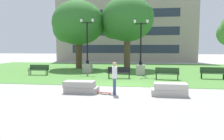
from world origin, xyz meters
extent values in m
plane|color=#A3A09B|center=(0.00, 0.00, 0.00)|extent=(140.00, 140.00, 0.00)
cube|color=#4C8438|center=(0.00, 10.00, 0.01)|extent=(40.00, 20.00, 0.02)
cube|color=#9E9991|center=(-1.81, -2.11, 0.16)|extent=(1.80, 0.90, 0.32)
cube|color=#A6A098|center=(-1.94, -2.11, 0.48)|extent=(1.66, 0.83, 0.32)
cube|color=#B2ADA3|center=(2.84, -2.10, 0.16)|extent=(1.80, 0.90, 0.32)
cube|color=#BBB6AB|center=(2.91, -2.10, 0.48)|extent=(1.66, 0.83, 0.32)
cylinder|color=#384C7A|center=(0.04, -2.36, 0.43)|extent=(0.15, 0.15, 0.86)
cylinder|color=#384C7A|center=(0.00, -2.16, 0.43)|extent=(0.15, 0.15, 0.86)
cube|color=white|center=(0.02, -2.26, 1.16)|extent=(0.31, 0.44, 0.60)
cylinder|color=white|center=(0.07, -2.29, 1.30)|extent=(0.19, 0.51, 0.41)
cylinder|color=white|center=(-0.03, -2.22, 1.30)|extent=(0.19, 0.51, 0.41)
sphere|color=tan|center=(0.02, -2.26, 1.60)|extent=(0.22, 0.22, 0.22)
cube|color=maroon|center=(-0.49, -2.34, 0.09)|extent=(0.82, 0.39, 0.02)
cube|color=maroon|center=(-0.92, -2.23, 0.11)|extent=(0.16, 0.22, 0.06)
cube|color=maroon|center=(-0.05, -2.45, 0.11)|extent=(0.16, 0.22, 0.06)
cylinder|color=silver|center=(-0.73, -2.40, 0.03)|extent=(0.06, 0.04, 0.06)
cylinder|color=silver|center=(-0.67, -2.18, 0.03)|extent=(0.06, 0.04, 0.06)
cylinder|color=silver|center=(-0.30, -2.50, 0.03)|extent=(0.06, 0.04, 0.06)
cylinder|color=silver|center=(-0.25, -2.29, 0.03)|extent=(0.06, 0.04, 0.06)
cube|color=#284723|center=(6.84, 4.22, 0.46)|extent=(1.84, 0.66, 0.05)
cube|color=#284723|center=(6.87, 4.47, 0.69)|extent=(1.80, 0.34, 0.46)
cube|color=black|center=(6.01, 4.33, 0.58)|extent=(0.11, 0.40, 0.04)
cylinder|color=black|center=(6.03, 4.16, 0.23)|extent=(0.07, 0.07, 0.41)
cylinder|color=black|center=(7.62, 3.97, 0.23)|extent=(0.07, 0.07, 0.41)
cylinder|color=black|center=(6.07, 4.48, 0.23)|extent=(0.07, 0.07, 0.41)
cylinder|color=black|center=(7.66, 4.29, 0.23)|extent=(0.07, 0.07, 0.41)
cube|color=#284723|center=(-7.77, 4.64, 0.46)|extent=(1.81, 0.47, 0.05)
cube|color=#284723|center=(-7.77, 4.89, 0.69)|extent=(1.80, 0.15, 0.46)
cube|color=black|center=(-8.61, 4.62, 0.58)|extent=(0.07, 0.40, 0.04)
cube|color=black|center=(-6.93, 4.65, 0.58)|extent=(0.07, 0.40, 0.04)
cylinder|color=black|center=(-8.57, 4.46, 0.23)|extent=(0.07, 0.07, 0.41)
cylinder|color=black|center=(-6.97, 4.49, 0.23)|extent=(0.07, 0.07, 0.41)
cylinder|color=black|center=(-8.57, 4.78, 0.23)|extent=(0.07, 0.07, 0.41)
cylinder|color=black|center=(-6.97, 4.81, 0.23)|extent=(0.07, 0.07, 0.41)
cube|color=black|center=(-0.39, 3.51, 0.46)|extent=(1.84, 0.63, 0.05)
cube|color=black|center=(-0.42, 3.76, 0.69)|extent=(1.80, 0.31, 0.46)
cube|color=black|center=(-1.23, 3.42, 0.58)|extent=(0.10, 0.40, 0.04)
cube|color=black|center=(0.44, 3.60, 0.58)|extent=(0.10, 0.40, 0.04)
cylinder|color=black|center=(-1.17, 3.27, 0.23)|extent=(0.07, 0.07, 0.41)
cylinder|color=black|center=(0.42, 3.44, 0.23)|extent=(0.07, 0.07, 0.41)
cylinder|color=black|center=(-1.21, 3.59, 0.23)|extent=(0.07, 0.07, 0.41)
cylinder|color=black|center=(0.38, 3.75, 0.23)|extent=(0.07, 0.07, 0.41)
cube|color=#284723|center=(3.30, 3.38, 0.46)|extent=(1.84, 0.63, 0.05)
cube|color=#284723|center=(3.32, 3.63, 0.69)|extent=(1.80, 0.32, 0.46)
cube|color=black|center=(2.46, 3.47, 0.58)|extent=(0.10, 0.40, 0.04)
cube|color=black|center=(4.13, 3.28, 0.58)|extent=(0.10, 0.40, 0.04)
cylinder|color=black|center=(2.48, 3.31, 0.23)|extent=(0.07, 0.07, 0.41)
cylinder|color=black|center=(4.07, 3.13, 0.23)|extent=(0.07, 0.07, 0.41)
cylinder|color=black|center=(2.52, 3.62, 0.23)|extent=(0.07, 0.07, 0.41)
cylinder|color=black|center=(4.11, 3.45, 0.23)|extent=(0.07, 0.07, 0.41)
cube|color=gray|center=(-3.82, 6.80, 0.47)|extent=(0.80, 0.80, 0.90)
cylinder|color=black|center=(-3.82, 6.80, 1.07)|extent=(0.28, 0.28, 0.30)
cylinder|color=black|center=(-3.82, 6.80, 2.90)|extent=(0.14, 0.14, 3.97)
cube|color=black|center=(-3.82, 6.80, 4.79)|extent=(1.10, 0.08, 0.08)
ellipsoid|color=white|center=(-4.37, 6.80, 5.03)|extent=(0.22, 0.22, 0.36)
cone|color=black|center=(-4.37, 6.80, 5.22)|extent=(0.20, 0.20, 0.13)
ellipsoid|color=white|center=(-3.27, 6.80, 5.03)|extent=(0.22, 0.22, 0.36)
cone|color=black|center=(-3.27, 6.80, 5.22)|extent=(0.20, 0.20, 0.13)
cube|color=#ADA89E|center=(1.25, 6.12, 0.47)|extent=(0.80, 0.80, 0.90)
cylinder|color=black|center=(1.25, 6.12, 1.07)|extent=(0.28, 0.28, 0.30)
cylinder|color=black|center=(1.25, 6.12, 2.78)|extent=(0.14, 0.14, 3.72)
cube|color=black|center=(1.25, 6.12, 4.54)|extent=(1.10, 0.08, 0.08)
ellipsoid|color=white|center=(0.70, 6.12, 4.78)|extent=(0.22, 0.22, 0.36)
cone|color=black|center=(0.70, 6.12, 4.97)|extent=(0.20, 0.20, 0.13)
ellipsoid|color=white|center=(1.80, 6.12, 4.78)|extent=(0.22, 0.22, 0.36)
cone|color=black|center=(1.80, 6.12, 4.97)|extent=(0.20, 0.20, 0.13)
cylinder|color=brown|center=(-0.40, 11.86, 2.04)|extent=(0.74, 0.74, 4.03)
ellipsoid|color=#2D6B28|center=(-0.40, 11.86, 5.69)|extent=(5.96, 5.96, 5.07)
sphere|color=#2D6B28|center=(-2.04, 12.46, 5.10)|extent=(3.28, 3.28, 3.28)
sphere|color=#2D6B28|center=(1.09, 11.26, 5.99)|extent=(2.98, 2.98, 2.98)
cylinder|color=#4C3823|center=(-6.04, 11.30, 1.84)|extent=(0.74, 0.74, 3.63)
ellipsoid|color=#2D6B28|center=(-6.04, 11.30, 5.30)|extent=(5.98, 5.98, 5.09)
sphere|color=#2D6B28|center=(-7.68, 11.90, 4.70)|extent=(3.29, 3.29, 3.29)
sphere|color=#2D6B28|center=(-4.54, 10.70, 5.60)|extent=(2.99, 2.99, 2.99)
cube|color=gray|center=(-1.84, 24.50, 6.11)|extent=(24.46, 1.00, 12.21)
cube|color=#232D3D|center=(-1.84, 23.98, 2.20)|extent=(18.35, 0.03, 1.40)
cube|color=#232D3D|center=(-1.84, 23.98, 5.20)|extent=(18.35, 0.03, 1.40)
cube|color=#232D3D|center=(-1.84, 23.98, 8.20)|extent=(18.35, 0.03, 1.40)
camera|label=1|loc=(1.53, -13.53, 2.47)|focal=35.00mm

